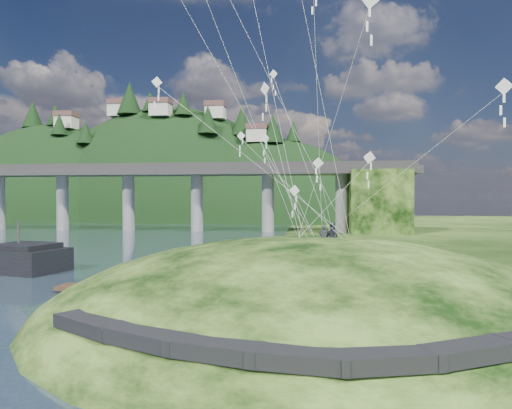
# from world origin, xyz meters

# --- Properties ---
(ground) EXTENTS (320.00, 320.00, 0.00)m
(ground) POSITION_xyz_m (0.00, 0.00, 0.00)
(ground) COLOR black
(ground) RESTS_ON ground
(grass_hill) EXTENTS (36.00, 32.00, 13.00)m
(grass_hill) POSITION_xyz_m (8.00, 2.00, -1.50)
(grass_hill) COLOR black
(grass_hill) RESTS_ON ground
(footpath) EXTENTS (22.29, 5.84, 0.83)m
(footpath) POSITION_xyz_m (7.46, -9.74, 2.08)
(footpath) COLOR black
(footpath) RESTS_ON ground
(bridge) EXTENTS (160.00, 11.00, 15.00)m
(bridge) POSITION_xyz_m (-26.46, 70.07, 9.70)
(bridge) COLOR #2D2B2B
(bridge) RESTS_ON ground
(far_ridge) EXTENTS (153.00, 70.00, 94.50)m
(far_ridge) POSITION_xyz_m (-43.58, 122.17, -7.44)
(far_ridge) COLOR black
(far_ridge) RESTS_ON ground
(wooden_dock) EXTENTS (12.04, 2.50, 0.85)m
(wooden_dock) POSITION_xyz_m (-5.92, 7.03, 0.38)
(wooden_dock) COLOR #392417
(wooden_dock) RESTS_ON ground
(kite_flyers) EXTENTS (1.44, 1.17, 1.89)m
(kite_flyers) POSITION_xyz_m (9.19, 2.76, 5.89)
(kite_flyers) COLOR #252731
(kite_flyers) RESTS_ON ground
(kite_swarm) EXTENTS (20.19, 17.01, 20.84)m
(kite_swarm) POSITION_xyz_m (5.89, 3.11, 16.06)
(kite_swarm) COLOR white
(kite_swarm) RESTS_ON ground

